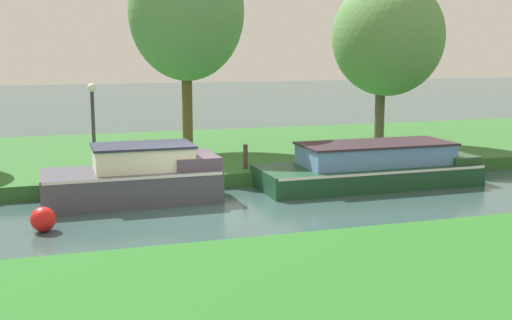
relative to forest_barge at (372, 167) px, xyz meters
name	(u,v)px	position (x,y,z in m)	size (l,w,h in m)	color
ground_plane	(205,208)	(-5.20, -1.20, -0.52)	(120.00, 120.00, 0.00)	#314D4B
riverbank_far	(158,155)	(-5.20, 5.80, -0.32)	(72.00, 10.00, 0.40)	#346B2F
forest_barge	(372,167)	(0.00, 0.00, 0.00)	(6.33, 2.30, 1.21)	#1E472D
slate_narrowboat	(138,177)	(-6.66, 0.00, 0.11)	(4.39, 1.95, 1.46)	#4A4956
willow_tree_centre	(186,12)	(-4.20, 5.42, 4.55)	(3.88, 3.76, 7.00)	brown
willow_tree_right	(387,37)	(2.88, 4.53, 3.74)	(3.84, 4.42, 5.97)	brown
lamp_post	(93,116)	(-7.59, 1.95, 1.50)	(0.24, 0.24, 2.53)	#333338
mooring_post_near	(245,157)	(-3.35, 1.44, 0.24)	(0.13, 0.13, 0.71)	#4C372C
channel_buoy	(43,219)	(-8.95, -2.20, -0.25)	(0.54, 0.54, 0.54)	red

